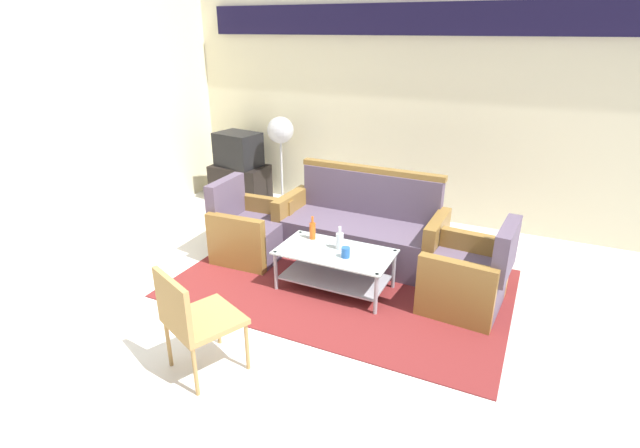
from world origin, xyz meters
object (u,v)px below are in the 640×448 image
(cup, at_px, (346,252))
(television, at_px, (238,149))
(armchair_right, at_px, (469,278))
(coffee_table, at_px, (335,264))
(bottle_clear, at_px, (340,240))
(couch, at_px, (361,231))
(armchair_left, at_px, (249,232))
(pedestal_fan, at_px, (281,136))
(bottle_orange, at_px, (313,230))
(wicker_chair, at_px, (192,316))
(tv_stand, at_px, (240,183))

(cup, height_order, television, television)
(armchair_right, bearing_deg, cup, 110.42)
(armchair_right, height_order, coffee_table, armchair_right)
(bottle_clear, distance_m, television, 2.92)
(couch, xyz_separation_m, armchair_left, (-1.12, -0.51, -0.03))
(couch, relative_size, armchair_right, 2.13)
(pedestal_fan, bearing_deg, coffee_table, -48.41)
(couch, xyz_separation_m, cup, (0.18, -0.85, 0.14))
(cup, bearing_deg, armchair_right, 16.22)
(armchair_left, xyz_separation_m, coffee_table, (1.16, -0.27, -0.02))
(couch, distance_m, cup, 0.88)
(armchair_left, distance_m, coffee_table, 1.19)
(couch, bearing_deg, armchair_left, 25.08)
(bottle_orange, height_order, wicker_chair, wicker_chair)
(couch, xyz_separation_m, tv_stand, (-2.29, 1.02, -0.06))
(couch, relative_size, cup, 18.09)
(bottle_orange, xyz_separation_m, bottle_clear, (0.34, -0.10, -0.00))
(cup, relative_size, television, 0.15)
(television, bearing_deg, bottle_orange, 149.55)
(couch, distance_m, pedestal_fan, 2.05)
(tv_stand, height_order, wicker_chair, wicker_chair)
(armchair_left, relative_size, wicker_chair, 1.01)
(armchair_right, bearing_deg, tv_stand, 70.31)
(armchair_right, xyz_separation_m, wicker_chair, (-1.63, -1.79, 0.21))
(armchair_right, distance_m, coffee_table, 1.24)
(bottle_clear, xyz_separation_m, television, (-2.34, 1.74, 0.26))
(tv_stand, bearing_deg, armchair_right, -23.89)
(coffee_table, xyz_separation_m, wicker_chair, (-0.42, -1.56, 0.22))
(wicker_chair, bearing_deg, pedestal_fan, 132.91)
(couch, distance_m, armchair_right, 1.36)
(tv_stand, bearing_deg, couch, -24.15)
(armchair_right, xyz_separation_m, bottle_orange, (-1.54, -0.07, 0.21))
(cup, bearing_deg, wicker_chair, -110.63)
(television, relative_size, wicker_chair, 0.79)
(tv_stand, relative_size, pedestal_fan, 0.63)
(bottle_clear, xyz_separation_m, wicker_chair, (-0.43, -1.63, -0.00))
(couch, xyz_separation_m, television, (-2.28, 1.03, 0.44))
(bottle_orange, distance_m, television, 2.60)
(coffee_table, height_order, tv_stand, tv_stand)
(bottle_orange, bearing_deg, bottle_clear, -16.06)
(television, bearing_deg, armchair_right, 164.94)
(tv_stand, height_order, television, television)
(armchair_left, relative_size, television, 1.29)
(tv_stand, xyz_separation_m, television, (0.00, 0.00, 0.50))
(armchair_left, bearing_deg, television, -145.35)
(armchair_right, height_order, bottle_orange, armchair_right)
(television, bearing_deg, pedestal_fan, -167.14)
(armchair_right, distance_m, bottle_clear, 1.23)
(couch, bearing_deg, wicker_chair, 81.51)
(television, xyz_separation_m, wicker_chair, (1.90, -3.36, -0.27))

